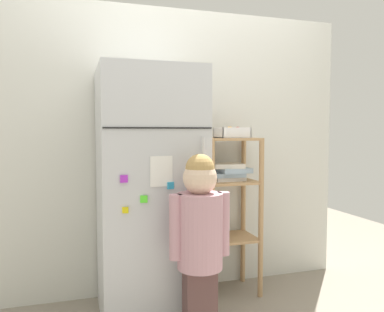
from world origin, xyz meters
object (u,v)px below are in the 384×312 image
Objects in this scene: pantry_shelf_unit at (229,193)px; fruit_bin at (233,133)px; refrigerator at (149,193)px; child_standing at (200,230)px.

pantry_shelf_unit is 5.30× the size of fruit_bin.
refrigerator is 1.39× the size of pantry_shelf_unit.
refrigerator is 0.75m from fruit_bin.
refrigerator reaches higher than child_standing.
child_standing is at bearing -124.73° from pantry_shelf_unit.
fruit_bin is at bearing 53.14° from child_standing.
refrigerator reaches higher than pantry_shelf_unit.
fruit_bin is (0.02, -0.02, 0.43)m from pantry_shelf_unit.
child_standing is at bearing -67.36° from refrigerator.
fruit_bin is (0.44, 0.59, 0.53)m from child_standing.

